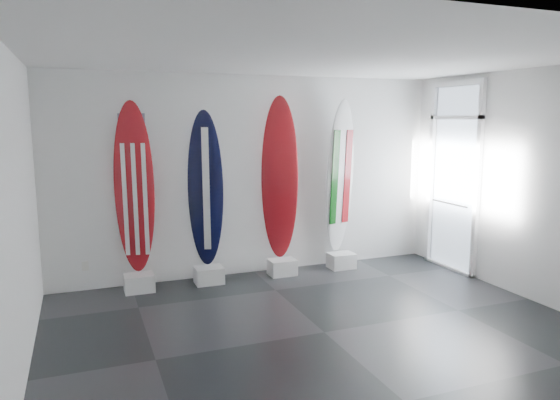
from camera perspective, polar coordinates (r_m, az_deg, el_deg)
name	(u,v)px	position (r m, az deg, el deg)	size (l,w,h in m)	color
floor	(324,332)	(5.99, 4.89, -14.30)	(6.00, 6.00, 0.00)	black
ceiling	(328,56)	(5.54, 5.32, 15.54)	(6.00, 6.00, 0.00)	white
wall_back	(253,176)	(7.87, -2.99, 2.66)	(6.00, 6.00, 0.00)	white
wall_front	(503,257)	(3.55, 23.31, -5.83)	(6.00, 6.00, 0.00)	white
wall_left	(14,219)	(5.04, -27.21, -1.90)	(5.00, 5.00, 0.00)	white
wall_right	(537,187)	(7.40, 26.43, 1.33)	(5.00, 5.00, 0.00)	white
display_block_usa	(139,283)	(7.49, -15.22, -8.79)	(0.40, 0.30, 0.24)	silver
surfboard_usa	(134,189)	(7.30, -15.72, 1.22)	(0.53, 0.08, 2.36)	maroon
display_block_navy	(209,275)	(7.64, -7.82, -8.19)	(0.40, 0.30, 0.24)	silver
surfboard_navy	(205,189)	(7.47, -8.20, 1.17)	(0.51, 0.08, 2.25)	black
display_block_swiss	(282,267)	(7.96, 0.24, -7.39)	(0.40, 0.30, 0.24)	silver
surfboard_swiss	(280,179)	(7.79, -0.02, 2.37)	(0.56, 0.08, 2.46)	maroon
display_block_italy	(341,261)	(8.37, 6.76, -6.63)	(0.40, 0.30, 0.24)	silver
surfboard_italy	(340,177)	(8.21, 6.61, 2.51)	(0.55, 0.08, 2.42)	white
wall_outlet	(85,266)	(7.68, -20.63, -6.82)	(0.09, 0.02, 0.13)	silver
glass_door	(454,179)	(8.50, 18.56, 2.16)	(0.12, 1.16, 2.85)	white
balcony	(515,231)	(9.54, 24.46, -3.11)	(2.80, 2.20, 1.20)	slate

